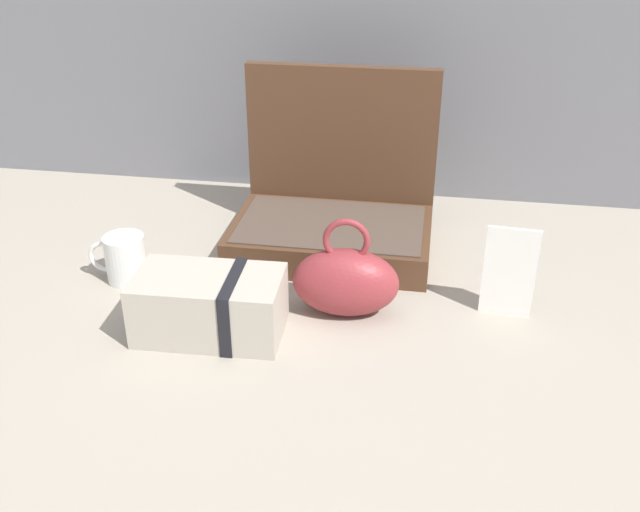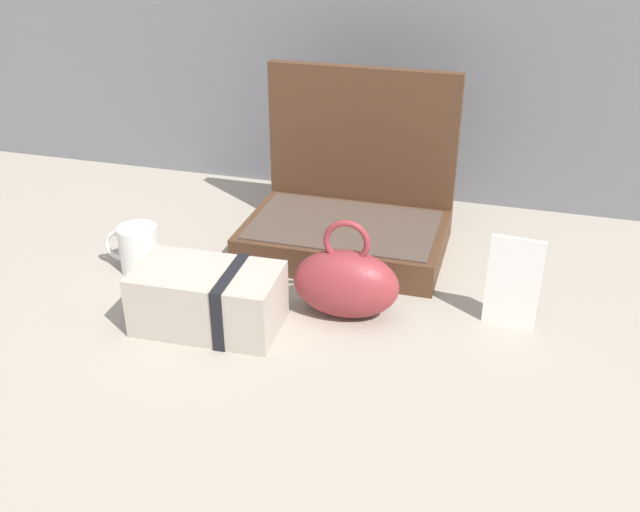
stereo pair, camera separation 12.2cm
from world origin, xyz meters
name	(u,v)px [view 1 (the left image)]	position (x,y,z in m)	size (l,w,h in m)	color
ground_plane	(331,309)	(0.00, 0.00, 0.00)	(6.00, 6.00, 0.00)	#9E9384
open_suitcase	(335,208)	(-0.03, 0.26, 0.08)	(0.40, 0.28, 0.35)	#4C301E
teal_pouch_handbag	(346,281)	(0.03, -0.01, 0.06)	(0.19, 0.11, 0.18)	maroon
cream_toiletry_bag	(211,305)	(-0.19, -0.11, 0.05)	(0.25, 0.14, 0.11)	#B2A899
coffee_mug	(124,258)	(-0.40, 0.04, 0.05)	(0.11, 0.08, 0.09)	white
info_card_left	(509,272)	(0.30, 0.04, 0.08)	(0.09, 0.01, 0.17)	white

